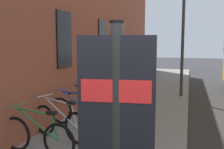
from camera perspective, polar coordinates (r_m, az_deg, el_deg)
name	(u,v)px	position (r m, az deg, el deg)	size (l,w,h in m)	color
sidewalk_pavement	(139,104)	(10.06, 5.65, -6.14)	(24.00, 3.50, 0.12)	gray
bicycle_under_window	(37,136)	(5.66, -15.50, -12.37)	(0.48, 1.76, 0.97)	black
bicycle_mid_rack	(60,123)	(6.41, -10.85, -9.88)	(0.71, 1.69, 0.97)	black
bicycle_leaning_wall	(77,112)	(7.24, -7.30, -7.82)	(0.53, 1.75, 0.97)	black
bicycle_by_door	(91,103)	(8.23, -4.46, -5.94)	(0.49, 1.76, 0.97)	black
transit_info_sign	(116,133)	(2.00, 0.94, -12.23)	(0.15, 0.56, 2.40)	black
pedestrian_near_bus	(101,138)	(3.84, -2.29, -13.18)	(0.35, 0.55, 1.51)	#723F72
street_lamp	(183,20)	(11.23, 14.77, 11.03)	(0.28, 0.28, 5.14)	#333338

